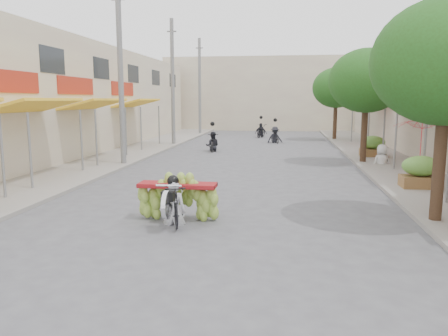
# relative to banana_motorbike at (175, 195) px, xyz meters

# --- Properties ---
(ground) EXTENTS (120.00, 120.00, 0.00)m
(ground) POSITION_rel_banana_motorbike_xyz_m (0.79, -3.33, -0.67)
(ground) COLOR #57575C
(ground) RESTS_ON ground
(sidewalk_left) EXTENTS (4.00, 60.00, 0.12)m
(sidewalk_left) POSITION_rel_banana_motorbike_xyz_m (-6.21, 11.67, -0.61)
(sidewalk_left) COLOR gray
(sidewalk_left) RESTS_ON ground
(sidewalk_right) EXTENTS (4.00, 60.00, 0.12)m
(sidewalk_right) POSITION_rel_banana_motorbike_xyz_m (7.79, 11.67, -0.61)
(sidewalk_right) COLOR gray
(sidewalk_right) RESTS_ON ground
(shophouse_row_left) EXTENTS (9.77, 40.00, 6.00)m
(shophouse_row_left) POSITION_rel_banana_motorbike_xyz_m (-11.19, 10.65, 2.32)
(shophouse_row_left) COLOR beige
(shophouse_row_left) RESTS_ON ground
(far_building) EXTENTS (20.00, 6.00, 7.00)m
(far_building) POSITION_rel_banana_motorbike_xyz_m (0.79, 34.67, 2.83)
(far_building) COLOR beige
(far_building) RESTS_ON ground
(utility_pole_mid) EXTENTS (0.60, 0.24, 8.00)m
(utility_pole_mid) POSITION_rel_banana_motorbike_xyz_m (-4.61, 8.67, 3.35)
(utility_pole_mid) COLOR slate
(utility_pole_mid) RESTS_ON ground
(utility_pole_far) EXTENTS (0.60, 0.24, 8.00)m
(utility_pole_far) POSITION_rel_banana_motorbike_xyz_m (-4.61, 17.67, 3.35)
(utility_pole_far) COLOR slate
(utility_pole_far) RESTS_ON ground
(utility_pole_back) EXTENTS (0.60, 0.24, 8.00)m
(utility_pole_back) POSITION_rel_banana_motorbike_xyz_m (-4.61, 26.67, 3.35)
(utility_pole_back) COLOR slate
(utility_pole_back) RESTS_ON ground
(street_tree_near) EXTENTS (3.40, 3.40, 5.25)m
(street_tree_near) POSITION_rel_banana_motorbike_xyz_m (6.19, 0.67, 3.11)
(street_tree_near) COLOR #3A2719
(street_tree_near) RESTS_ON ground
(street_tree_mid) EXTENTS (3.40, 3.40, 5.25)m
(street_tree_mid) POSITION_rel_banana_motorbike_xyz_m (6.19, 10.67, 3.11)
(street_tree_mid) COLOR #3A2719
(street_tree_mid) RESTS_ON ground
(street_tree_far) EXTENTS (3.40, 3.40, 5.25)m
(street_tree_far) POSITION_rel_banana_motorbike_xyz_m (6.19, 22.67, 3.11)
(street_tree_far) COLOR #3A2719
(street_tree_far) RESTS_ON ground
(produce_crate_mid) EXTENTS (1.20, 0.88, 1.16)m
(produce_crate_mid) POSITION_rel_banana_motorbike_xyz_m (6.99, 4.67, 0.04)
(produce_crate_mid) COLOR brown
(produce_crate_mid) RESTS_ON ground
(produce_crate_far) EXTENTS (1.20, 0.88, 1.16)m
(produce_crate_far) POSITION_rel_banana_motorbike_xyz_m (6.99, 12.67, 0.04)
(produce_crate_far) COLOR brown
(produce_crate_far) RESTS_ON ground
(banana_motorbike) EXTENTS (2.20, 1.87, 2.00)m
(banana_motorbike) POSITION_rel_banana_motorbike_xyz_m (0.00, 0.00, 0.00)
(banana_motorbike) COLOR black
(banana_motorbike) RESTS_ON ground
(market_umbrella) EXTENTS (1.95, 1.95, 1.59)m
(market_umbrella) POSITION_rel_banana_motorbike_xyz_m (6.94, 4.62, 1.72)
(market_umbrella) COLOR red
(market_umbrella) RESTS_ON ground
(pedestrian) EXTENTS (0.97, 0.76, 1.73)m
(pedestrian) POSITION_rel_banana_motorbike_xyz_m (6.91, 10.08, 0.31)
(pedestrian) COLOR silver
(pedestrian) RESTS_ON ground
(bg_motorbike_a) EXTENTS (0.84, 1.75, 1.95)m
(bg_motorbike_a) POSITION_rel_banana_motorbike_xyz_m (-1.54, 14.70, 0.06)
(bg_motorbike_a) COLOR black
(bg_motorbike_a) RESTS_ON ground
(bg_motorbike_b) EXTENTS (1.19, 1.55, 1.95)m
(bg_motorbike_b) POSITION_rel_banana_motorbike_xyz_m (1.92, 20.11, 0.20)
(bg_motorbike_b) COLOR black
(bg_motorbike_b) RESTS_ON ground
(bg_motorbike_c) EXTENTS (1.07, 1.90, 1.95)m
(bg_motorbike_c) POSITION_rel_banana_motorbike_xyz_m (0.71, 24.43, 0.10)
(bg_motorbike_c) COLOR black
(bg_motorbike_c) RESTS_ON ground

